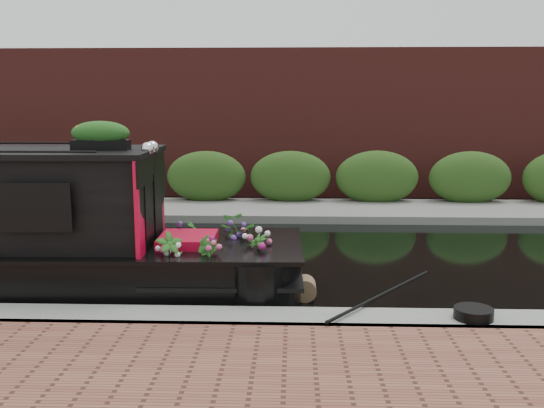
{
  "coord_description": "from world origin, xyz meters",
  "views": [
    {
      "loc": [
        2.29,
        -9.72,
        2.6
      ],
      "look_at": [
        1.97,
        -0.6,
        1.05
      ],
      "focal_mm": 40.0,
      "sensor_mm": 36.0,
      "label": 1
    }
  ],
  "objects": [
    {
      "name": "ground",
      "position": [
        0.0,
        0.0,
        0.0
      ],
      "size": [
        80.0,
        80.0,
        0.0
      ],
      "primitive_type": "plane",
      "color": "black",
      "rests_on": "ground"
    },
    {
      "name": "near_bank_coping",
      "position": [
        0.0,
        -3.3,
        0.0
      ],
      "size": [
        40.0,
        0.6,
        0.5
      ],
      "primitive_type": "cube",
      "color": "gray",
      "rests_on": "ground"
    },
    {
      "name": "far_bank_path",
      "position": [
        0.0,
        4.2,
        0.0
      ],
      "size": [
        40.0,
        2.4,
        0.34
      ],
      "primitive_type": "cube",
      "color": "slate",
      "rests_on": "ground"
    },
    {
      "name": "far_hedge",
      "position": [
        0.0,
        5.1,
        0.0
      ],
      "size": [
        40.0,
        1.1,
        2.8
      ],
      "primitive_type": "cube",
      "color": "#294B19",
      "rests_on": "ground"
    },
    {
      "name": "far_brick_wall",
      "position": [
        0.0,
        7.2,
        0.0
      ],
      "size": [
        40.0,
        1.0,
        8.0
      ],
      "primitive_type": "cube",
      "color": "maroon",
      "rests_on": "ground"
    },
    {
      "name": "rope_fender",
      "position": [
        2.46,
        -1.98,
        0.15
      ],
      "size": [
        0.3,
        0.33,
        0.3
      ],
      "primitive_type": "cylinder",
      "rotation": [
        1.57,
        0.0,
        0.0
      ],
      "color": "brown",
      "rests_on": "ground"
    },
    {
      "name": "coiled_mooring_rope",
      "position": [
        4.27,
        -3.32,
        0.31
      ],
      "size": [
        0.43,
        0.43,
        0.12
      ],
      "primitive_type": "cylinder",
      "color": "black",
      "rests_on": "near_bank_coping"
    }
  ]
}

